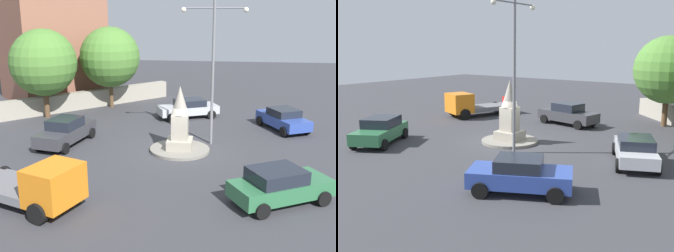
# 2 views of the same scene
# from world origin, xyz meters

# --- Properties ---
(ground_plane) EXTENTS (80.00, 80.00, 0.00)m
(ground_plane) POSITION_xyz_m (0.00, 0.00, 0.00)
(ground_plane) COLOR #38383D
(traffic_island) EXTENTS (3.35, 3.35, 0.16)m
(traffic_island) POSITION_xyz_m (0.00, 0.00, 0.08)
(traffic_island) COLOR gray
(traffic_island) RESTS_ON ground
(monument) EXTENTS (1.39, 1.39, 3.55)m
(monument) POSITION_xyz_m (0.00, 0.00, 1.75)
(monument) COLOR #9E9687
(monument) RESTS_ON traffic_island
(streetlamp) EXTENTS (3.66, 0.28, 8.21)m
(streetlamp) POSITION_xyz_m (1.70, 1.51, 4.96)
(streetlamp) COLOR slate
(streetlamp) RESTS_ON ground
(car_silver_approaching) EXTENTS (4.63, 3.33, 1.36)m
(car_silver_approaching) POSITION_xyz_m (-0.11, 7.41, 0.72)
(car_silver_approaching) COLOR #B7BABF
(car_silver_approaching) RESTS_ON ground
(car_blue_far_side) EXTENTS (3.31, 4.36, 1.43)m
(car_blue_far_side) POSITION_xyz_m (6.30, 5.04, 0.74)
(car_blue_far_side) COLOR #2D479E
(car_blue_far_side) RESTS_ON ground
(car_dark_grey_parked_left) EXTENTS (2.57, 4.63, 1.58)m
(car_dark_grey_parked_left) POSITION_xyz_m (-6.74, 0.36, 0.80)
(car_dark_grey_parked_left) COLOR #38383D
(car_dark_grey_parked_left) RESTS_ON ground
(car_green_passing) EXTENTS (4.53, 3.60, 1.53)m
(car_green_passing) POSITION_xyz_m (4.70, -5.97, 0.79)
(car_green_passing) COLOR #2D6B42
(car_green_passing) RESTS_ON ground
(truck_orange_near_island) EXTENTS (5.92, 3.90, 1.95)m
(truck_orange_near_island) POSITION_xyz_m (-5.17, -7.51, 0.93)
(truck_orange_near_island) COLOR orange
(truck_orange_near_island) RESTS_ON ground
(tree_near_wall) EXTENTS (4.72, 4.72, 6.36)m
(tree_near_wall) POSITION_xyz_m (-10.30, 6.16, 3.99)
(tree_near_wall) COLOR brown
(tree_near_wall) RESTS_ON ground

